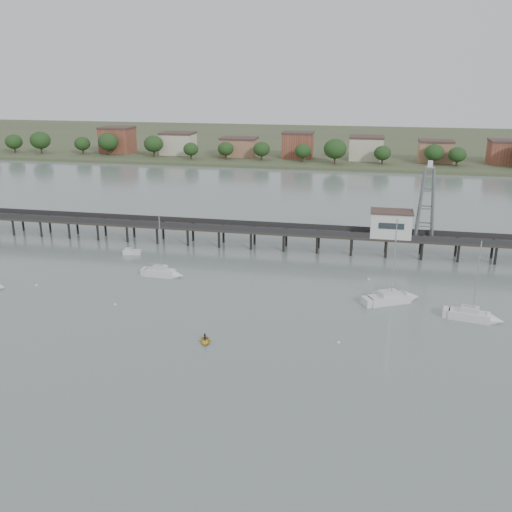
# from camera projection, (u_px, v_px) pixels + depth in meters

# --- Properties ---
(ground_plane) EXTENTS (500.00, 500.00, 0.00)m
(ground_plane) POSITION_uv_depth(u_px,v_px,m) (176.00, 400.00, 65.61)
(ground_plane) COLOR slate
(ground_plane) RESTS_ON ground
(pier) EXTENTS (150.00, 5.00, 5.50)m
(pier) POSITION_uv_depth(u_px,v_px,m) (269.00, 231.00, 120.31)
(pier) COLOR #2D2823
(pier) RESTS_ON ground
(pier_building) EXTENTS (8.40, 5.40, 5.30)m
(pier_building) POSITION_uv_depth(u_px,v_px,m) (391.00, 224.00, 114.70)
(pier_building) COLOR silver
(pier_building) RESTS_ON ground
(lattice_tower) EXTENTS (3.20, 3.20, 15.50)m
(lattice_tower) POSITION_uv_depth(u_px,v_px,m) (426.00, 203.00, 112.09)
(lattice_tower) COLOR slate
(lattice_tower) RESTS_ON ground
(sailboat_d) EXTENTS (8.29, 3.87, 13.22)m
(sailboat_d) POSITION_uv_depth(u_px,v_px,m) (478.00, 317.00, 86.01)
(sailboat_d) COLOR silver
(sailboat_d) RESTS_ON ground
(sailboat_c) EXTENTS (9.28, 6.63, 14.95)m
(sailboat_c) POSITION_uv_depth(u_px,v_px,m) (397.00, 298.00, 93.07)
(sailboat_c) COLOR silver
(sailboat_c) RESTS_ON ground
(sailboat_b) EXTENTS (7.44, 2.50, 12.21)m
(sailboat_b) POSITION_uv_depth(u_px,v_px,m) (166.00, 273.00, 104.41)
(sailboat_b) COLOR silver
(sailboat_b) RESTS_ON ground
(white_tender) EXTENTS (3.82, 2.13, 1.40)m
(white_tender) POSITION_uv_depth(u_px,v_px,m) (132.00, 252.00, 117.27)
(white_tender) COLOR silver
(white_tender) RESTS_ON ground
(yellow_dinghy) EXTENTS (2.08, 1.15, 2.80)m
(yellow_dinghy) POSITION_uv_depth(u_px,v_px,m) (205.00, 343.00, 79.32)
(yellow_dinghy) COLOR yellow
(yellow_dinghy) RESTS_ON ground
(dinghy_occupant) EXTENTS (0.58, 1.27, 0.29)m
(dinghy_occupant) POSITION_uv_depth(u_px,v_px,m) (205.00, 343.00, 79.32)
(dinghy_occupant) COLOR black
(dinghy_occupant) RESTS_ON ground
(mooring_buoys) EXTENTS (83.68, 27.01, 0.39)m
(mooring_buoys) POSITION_uv_depth(u_px,v_px,m) (272.00, 307.00, 91.16)
(mooring_buoys) COLOR beige
(mooring_buoys) RESTS_ON ground
(far_shore) EXTENTS (500.00, 170.00, 10.40)m
(far_shore) POSITION_uv_depth(u_px,v_px,m) (332.00, 143.00, 288.37)
(far_shore) COLOR #475133
(far_shore) RESTS_ON ground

